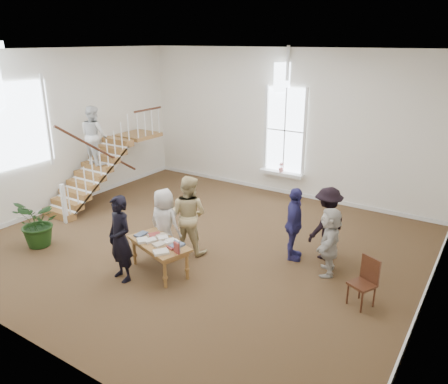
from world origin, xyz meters
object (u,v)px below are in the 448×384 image
Objects in this scene: woman_cluster_b at (327,223)px; woman_cluster_c at (329,241)px; woman_cluster_a at (294,224)px; library_table at (159,246)px; police_officer at (120,239)px; person_yellow at (189,215)px; elderly_woman at (164,224)px; side_chair at (365,279)px; floor_plant at (38,223)px.

woman_cluster_c is (0.30, -0.65, -0.10)m from woman_cluster_b.
woman_cluster_c is at bearing -120.52° from woman_cluster_a.
library_table is 0.85m from police_officer.
woman_cluster_c is at bearing -172.55° from person_yellow.
elderly_woman is at bearing 103.04° from woman_cluster_a.
person_yellow is 4.08m from side_chair.
floor_plant is at bearing -84.23° from woman_cluster_c.
library_table is at bearing -139.58° from side_chair.
police_officer is at bearing -27.10° from woman_cluster_b.
side_chair is (7.22, 1.79, -0.08)m from floor_plant.
woman_cluster_b is at bearing -148.26° from elderly_woman.
woman_cluster_b reaches higher than floor_plant.
woman_cluster_c is at bearing 49.53° from library_table.
woman_cluster_a reaches higher than elderly_woman.
woman_cluster_b is (3.08, 1.94, 0.03)m from elderly_woman.
person_yellow is (0.40, 1.75, 0.02)m from police_officer.
woman_cluster_a is at bearing 177.85° from side_chair.
library_table is 0.72m from elderly_woman.
woman_cluster_b is at bearing -171.56° from woman_cluster_c.
woman_cluster_a is 0.75m from woman_cluster_b.
woman_cluster_c is at bearing 42.56° from woman_cluster_b.
police_officer is 1.22× the size of woman_cluster_c.
library_table is 2.99m from woman_cluster_a.
woman_cluster_c reaches higher than side_chair.
side_chair is (4.06, 0.05, -0.40)m from person_yellow.
elderly_woman is 0.88× the size of person_yellow.
woman_cluster_a is (2.18, 0.99, -0.08)m from person_yellow.
police_officer is 4.31m from woman_cluster_c.
elderly_woman is at bearing 138.09° from library_table.
floor_plant is (-5.93, -3.18, -0.24)m from woman_cluster_b.
elderly_woman is at bearing -85.42° from woman_cluster_c.
woman_cluster_b is at bearing -71.12° from woman_cluster_a.
person_yellow reaches higher than woman_cluster_c.
person_yellow reaches higher than library_table.
side_chair is at bearing 35.25° from police_officer.
police_officer is at bearing -107.19° from library_table.
library_table is 4.17m from side_chair.
woman_cluster_c is at bearing 49.48° from police_officer.
floor_plant is 1.27× the size of side_chair.
woman_cluster_b is (3.18, 3.19, -0.07)m from police_officer.
side_chair is (0.98, -0.75, -0.22)m from woman_cluster_c.
woman_cluster_a is at bearing -118.87° from woman_cluster_c.
floor_plant reaches higher than side_chair.
elderly_woman is (0.10, 1.25, -0.10)m from police_officer.
police_officer is 1.80m from person_yellow.
person_yellow is 2.40m from woman_cluster_a.
woman_cluster_c is (3.38, 1.29, -0.07)m from elderly_woman.
woman_cluster_a is 1.00× the size of woman_cluster_b.
police_officer reaches higher than elderly_woman.
police_officer is (-0.45, -0.65, 0.30)m from library_table.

